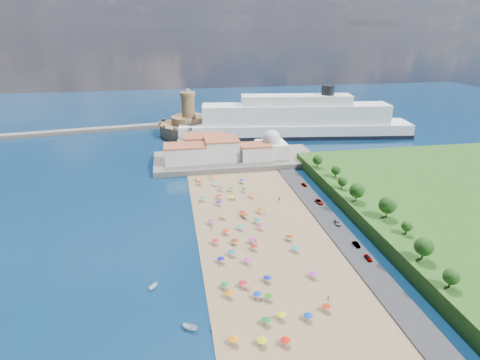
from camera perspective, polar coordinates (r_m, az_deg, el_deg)
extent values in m
plane|color=#071938|center=(157.83, 0.17, -6.07)|extent=(700.00, 700.00, 0.00)
cube|color=#59544C|center=(225.25, -0.64, 2.95)|extent=(90.00, 36.00, 3.00)
cube|color=#59544C|center=(256.32, -6.82, 5.03)|extent=(18.00, 70.00, 2.40)
cube|color=#59544C|center=(311.25, -25.80, 5.98)|extent=(199.03, 34.77, 2.60)
cube|color=silver|center=(216.96, -7.80, 3.68)|extent=(22.00, 14.00, 9.00)
cube|color=silver|center=(220.12, -2.63, 4.39)|extent=(18.00, 16.00, 11.00)
cube|color=silver|center=(219.76, 2.19, 3.96)|extent=(16.00, 12.00, 8.00)
cube|color=silver|center=(230.88, -5.00, 5.02)|extent=(24.00, 14.00, 10.00)
cube|color=silver|center=(225.72, 4.46, 4.39)|extent=(16.00, 16.00, 8.00)
sphere|color=silver|center=(224.04, 4.51, 5.85)|extent=(10.00, 10.00, 10.00)
cylinder|color=silver|center=(223.06, 4.53, 6.79)|extent=(1.20, 1.20, 1.60)
cylinder|color=#9A744D|center=(284.53, -7.25, 7.24)|extent=(40.00, 40.00, 8.00)
cylinder|color=#9A744D|center=(283.03, -7.31, 8.51)|extent=(24.00, 24.00, 5.00)
cylinder|color=#9A744D|center=(281.09, -7.40, 10.40)|extent=(9.00, 9.00, 14.00)
cylinder|color=#9A744D|center=(279.66, -7.48, 12.05)|extent=(10.40, 10.40, 2.40)
cone|color=#9A744D|center=(279.24, -7.51, 12.59)|extent=(6.00, 6.00, 3.00)
cube|color=black|center=(280.63, 7.77, 6.44)|extent=(159.77, 43.38, 2.54)
cube|color=white|center=(279.77, 7.80, 7.12)|extent=(158.73, 42.85, 9.42)
cube|color=white|center=(277.30, 7.92, 9.32)|extent=(127.04, 34.70, 12.57)
cube|color=white|center=(275.51, 8.02, 11.23)|extent=(74.57, 23.88, 6.28)
cylinder|color=black|center=(279.13, 12.41, 12.39)|extent=(8.38, 8.38, 6.28)
cylinder|color=gray|center=(142.54, -3.54, -8.78)|extent=(0.07, 0.07, 2.00)
cone|color=red|center=(142.09, -3.55, -8.46)|extent=(2.50, 2.50, 0.60)
cylinder|color=gray|center=(199.49, -6.19, 0.25)|extent=(0.07, 0.07, 2.00)
cone|color=orange|center=(199.17, -6.20, 0.49)|extent=(2.50, 2.50, 0.60)
cylinder|color=gray|center=(151.44, 0.09, -6.79)|extent=(0.07, 0.07, 2.00)
cone|color=#119F84|center=(151.02, 0.09, -6.49)|extent=(2.50, 2.50, 0.60)
cylinder|color=gray|center=(164.76, 2.79, -4.37)|extent=(0.07, 0.07, 2.00)
cone|color=#91510D|center=(164.37, 2.79, -4.08)|extent=(2.50, 2.50, 0.60)
cylinder|color=gray|center=(131.93, 1.07, -11.45)|extent=(0.07, 0.07, 2.00)
cone|color=#C02991|center=(131.44, 1.07, -11.12)|extent=(2.50, 2.50, 0.60)
cylinder|color=gray|center=(151.78, 2.92, -6.76)|extent=(0.07, 0.07, 2.00)
cone|color=#A92461|center=(151.35, 2.92, -6.46)|extent=(2.50, 2.50, 0.60)
cylinder|color=gray|center=(127.42, 10.37, -13.17)|extent=(0.07, 0.07, 2.00)
cone|color=#B627A3|center=(126.91, 10.40, -12.83)|extent=(2.50, 2.50, 0.60)
cylinder|color=gray|center=(184.40, 0.59, -1.43)|extent=(0.07, 0.07, 2.00)
cone|color=#167614|center=(184.05, 0.59, -1.17)|extent=(2.50, 2.50, 0.60)
cylinder|color=gray|center=(177.57, -3.03, -2.39)|extent=(0.07, 0.07, 2.00)
cone|color=#AA2B0D|center=(177.21, -3.03, -2.13)|extent=(2.50, 2.50, 0.60)
cylinder|color=gray|center=(117.85, -1.55, -15.99)|extent=(0.07, 0.07, 2.00)
cone|color=orange|center=(117.31, -1.56, -15.64)|extent=(2.50, 2.50, 0.60)
cylinder|color=gray|center=(104.35, -0.91, -21.90)|extent=(0.07, 0.07, 2.00)
cone|color=orange|center=(103.73, -0.91, -21.53)|extent=(2.50, 2.50, 0.60)
cylinder|color=gray|center=(199.72, -4.04, 0.35)|extent=(0.07, 0.07, 2.00)
cone|color=#80620B|center=(199.40, -4.04, 0.59)|extent=(2.50, 2.50, 0.60)
cylinder|color=gray|center=(193.09, -5.73, -0.46)|extent=(0.07, 0.07, 2.00)
cone|color=maroon|center=(192.76, -5.74, -0.21)|extent=(2.50, 2.50, 0.60)
cylinder|color=gray|center=(111.94, 9.64, -18.70)|extent=(0.07, 0.07, 2.00)
cone|color=#0B379A|center=(111.37, 9.67, -18.34)|extent=(2.50, 2.50, 0.60)
cylinder|color=gray|center=(135.74, -1.16, -10.42)|extent=(0.07, 0.07, 2.00)
cone|color=#10609B|center=(135.27, -1.17, -10.09)|extent=(2.50, 2.50, 0.60)
cylinder|color=gray|center=(185.91, -2.78, -1.26)|extent=(0.07, 0.07, 2.00)
cone|color=#982064|center=(185.56, -2.78, -1.01)|extent=(2.50, 2.50, 0.60)
cylinder|color=gray|center=(155.81, -4.15, -6.00)|extent=(0.07, 0.07, 2.00)
cone|color=#B52684|center=(155.40, -4.16, -5.70)|extent=(2.50, 2.50, 0.60)
cylinder|color=gray|center=(178.40, 1.72, -2.26)|extent=(0.07, 0.07, 2.00)
cone|color=orange|center=(178.04, 1.72, -1.99)|extent=(2.50, 2.50, 0.60)
cylinder|color=gray|center=(139.12, 1.98, -9.57)|extent=(0.07, 0.07, 2.00)
cone|color=#A60D1D|center=(138.65, 1.99, -9.25)|extent=(2.50, 2.50, 0.60)
cylinder|color=gray|center=(115.69, 12.17, -17.38)|extent=(0.07, 0.07, 2.00)
cone|color=#B82A0E|center=(115.14, 12.21, -17.03)|extent=(2.50, 2.50, 0.60)
cylinder|color=gray|center=(123.95, 3.88, -13.91)|extent=(0.07, 0.07, 2.00)
cone|color=#0C1A9F|center=(123.44, 3.89, -13.57)|extent=(2.50, 2.50, 0.60)
cylinder|color=gray|center=(191.90, -3.63, -0.54)|extent=(0.07, 0.07, 2.00)
cone|color=#0F8973|center=(191.57, -3.64, -0.29)|extent=(2.50, 2.50, 0.60)
cylinder|color=gray|center=(121.07, -2.15, -14.85)|extent=(0.07, 0.07, 2.00)
cone|color=#136C2F|center=(120.54, -2.16, -14.50)|extent=(2.50, 2.50, 0.60)
cylinder|color=gray|center=(185.24, -1.37, -1.33)|extent=(0.07, 0.07, 2.00)
cone|color=#178320|center=(184.89, -1.38, -1.07)|extent=(2.50, 2.50, 0.60)
cylinder|color=gray|center=(104.15, 3.13, -22.03)|extent=(0.07, 0.07, 2.00)
cone|color=#C4D10B|center=(103.53, 3.14, -21.67)|extent=(2.50, 2.50, 0.60)
cylinder|color=gray|center=(104.62, 6.49, -21.92)|extent=(0.07, 0.07, 2.00)
cone|color=red|center=(104.01, 6.51, -21.56)|extent=(2.50, 2.50, 0.60)
cylinder|color=gray|center=(162.32, 0.34, -4.75)|extent=(0.07, 0.07, 2.00)
cone|color=#FE0B18|center=(161.93, 0.34, -4.47)|extent=(2.50, 2.50, 0.60)
cylinder|color=gray|center=(159.45, -2.34, -5.28)|extent=(0.07, 0.07, 2.00)
cone|color=orange|center=(159.05, -2.35, -4.99)|extent=(2.50, 2.50, 0.60)
cylinder|color=gray|center=(111.38, 5.89, -18.71)|extent=(0.07, 0.07, 2.00)
cone|color=#C9D10B|center=(110.80, 5.91, -18.36)|extent=(2.50, 2.50, 0.60)
cylinder|color=gray|center=(145.71, 7.03, -8.19)|extent=(0.07, 0.07, 2.00)
cone|color=#77330A|center=(145.27, 7.05, -7.88)|extent=(2.50, 2.50, 0.60)
cylinder|color=gray|center=(109.50, 3.76, -19.46)|extent=(0.07, 0.07, 2.00)
cone|color=#12681F|center=(108.91, 3.77, -19.10)|extent=(2.50, 2.50, 0.60)
cylinder|color=gray|center=(176.40, -1.18, -2.53)|extent=(0.07, 0.07, 2.00)
cone|color=yellow|center=(176.04, -1.18, -2.27)|extent=(2.50, 2.50, 0.60)
cylinder|color=gray|center=(117.06, 4.08, -16.34)|extent=(0.07, 0.07, 2.00)
cone|color=#277214|center=(116.52, 4.09, -15.99)|extent=(2.50, 2.50, 0.60)
cylinder|color=gray|center=(121.69, 0.37, -14.62)|extent=(0.07, 0.07, 2.00)
cone|color=red|center=(121.16, 0.37, -14.27)|extent=(2.50, 2.50, 0.60)
cylinder|color=gray|center=(148.57, -2.00, -7.40)|extent=(0.07, 0.07, 2.00)
cone|color=#FF2C0B|center=(148.14, -2.00, -7.10)|extent=(2.50, 2.50, 0.60)
cylinder|color=gray|center=(142.24, -0.79, -8.80)|extent=(0.07, 0.07, 2.00)
cone|color=maroon|center=(141.79, -0.80, -8.49)|extent=(2.50, 2.50, 0.60)
cylinder|color=gray|center=(142.84, 1.72, -8.67)|extent=(0.07, 0.07, 2.00)
cone|color=#A32390|center=(142.39, 1.73, -8.36)|extent=(2.50, 2.50, 0.60)
cylinder|color=gray|center=(132.47, -2.75, -11.32)|extent=(0.07, 0.07, 2.00)
cone|color=#120C9F|center=(131.99, -2.75, -10.99)|extent=(2.50, 2.50, 0.60)
cylinder|color=gray|center=(139.25, 7.88, -9.75)|extent=(0.07, 0.07, 2.00)
cone|color=#0F828D|center=(138.79, 7.90, -9.43)|extent=(2.50, 2.50, 0.60)
cylinder|color=gray|center=(194.49, 0.25, -0.19)|extent=(0.07, 0.07, 2.00)
cone|color=#0D2BB4|center=(194.16, 0.25, 0.06)|extent=(2.50, 2.50, 0.60)
cylinder|color=gray|center=(160.06, 0.76, -5.16)|extent=(0.07, 0.07, 2.00)
cone|color=#83450B|center=(159.66, 0.76, -4.87)|extent=(2.50, 2.50, 0.60)
cylinder|color=gray|center=(171.28, -3.07, -3.32)|extent=(0.07, 0.07, 2.00)
cone|color=#110EB6|center=(170.91, -3.08, -3.05)|extent=(2.50, 2.50, 0.60)
cylinder|color=gray|center=(156.25, 2.39, -5.87)|extent=(0.07, 0.07, 2.00)
cone|color=#0D6477|center=(155.84, 2.39, -5.58)|extent=(2.50, 2.50, 0.60)
cylinder|color=gray|center=(117.56, 2.46, -16.12)|extent=(0.07, 0.07, 2.00)
cone|color=#0D34AA|center=(117.01, 2.47, -15.77)|extent=(2.50, 2.50, 0.60)
cylinder|color=gray|center=(175.97, -5.32, -2.69)|extent=(0.07, 0.07, 2.00)
cone|color=#0E6A82|center=(175.60, -5.33, -2.42)|extent=(2.50, 2.50, 0.60)
imported|color=tan|center=(143.47, 2.28, -8.57)|extent=(0.94, 1.07, 1.85)
imported|color=tan|center=(119.47, 12.46, -16.04)|extent=(1.16, 0.91, 1.83)
imported|color=tan|center=(163.11, 3.59, -4.69)|extent=(0.69, 0.80, 1.86)
imported|color=tan|center=(108.24, -4.08, -20.13)|extent=(0.76, 0.97, 1.75)
imported|color=tan|center=(190.19, 0.45, -0.73)|extent=(1.29, 0.95, 1.79)
imported|color=tan|center=(120.24, 1.32, -15.21)|extent=(1.11, 1.66, 1.72)
imported|color=tan|center=(173.41, -5.77, -3.13)|extent=(1.19, 1.31, 1.77)
imported|color=tan|center=(130.03, -3.08, -12.11)|extent=(0.61, 0.71, 1.66)
imported|color=tan|center=(151.48, -4.08, -6.88)|extent=(0.97, 1.09, 1.85)
imported|color=tan|center=(194.61, -6.26, -0.33)|extent=(0.65, 1.14, 1.83)
imported|color=tan|center=(176.17, -0.82, -2.60)|extent=(0.73, 0.91, 1.83)
imported|color=tan|center=(176.19, 5.63, -2.71)|extent=(1.61, 1.44, 1.78)
imported|color=white|center=(109.10, -7.10, -20.09)|extent=(4.43, 3.59, 1.63)
imported|color=white|center=(124.35, -12.21, -14.61)|extent=(3.15, 3.66, 1.37)
imported|color=gray|center=(146.36, 16.22, -8.78)|extent=(1.60, 3.83, 1.23)
imported|color=gray|center=(192.62, 9.13, -0.66)|extent=(2.09, 3.95, 1.28)
imported|color=gray|center=(175.58, 11.20, -3.04)|extent=(2.85, 5.14, 1.36)
imported|color=gray|center=(159.37, 13.68, -5.90)|extent=(2.38, 4.63, 1.28)
imported|color=gray|center=(139.75, 17.77, -10.51)|extent=(1.57, 3.72, 1.25)
cylinder|color=#382314|center=(125.40, 27.68, -12.90)|extent=(0.50, 0.50, 2.48)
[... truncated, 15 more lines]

